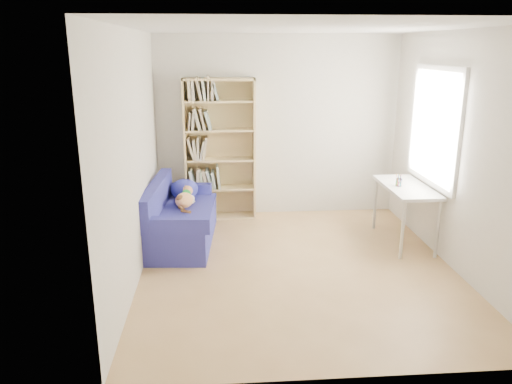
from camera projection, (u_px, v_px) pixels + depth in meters
ground at (297, 267)px, 5.69m from camera, size 4.00×4.00×0.00m
room_shell at (309, 124)px, 5.27m from camera, size 3.54×4.04×2.62m
sofa at (179, 218)px, 6.38m from camera, size 0.88×1.65×0.79m
bookshelf at (220, 156)px, 7.12m from camera, size 1.00×0.31×2.01m
desk at (406, 192)px, 6.24m from camera, size 0.52×1.14×0.75m
pen_cup at (399, 182)px, 6.20m from camera, size 0.08×0.08×0.15m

